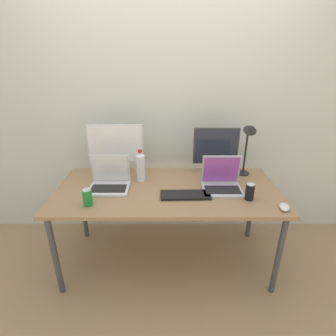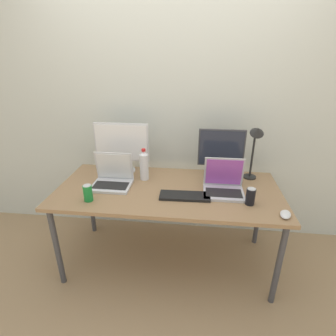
{
  "view_description": "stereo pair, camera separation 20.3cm",
  "coord_description": "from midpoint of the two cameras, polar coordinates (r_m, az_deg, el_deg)",
  "views": [
    {
      "loc": [
        0.01,
        -1.86,
        1.74
      ],
      "look_at": [
        0.0,
        0.0,
        0.92
      ],
      "focal_mm": 28.0,
      "sensor_mm": 36.0,
      "label": 1
    },
    {
      "loc": [
        0.21,
        -1.85,
        1.74
      ],
      "look_at": [
        0.0,
        0.0,
        0.92
      ],
      "focal_mm": 28.0,
      "sensor_mm": 36.0,
      "label": 2
    }
  ],
  "objects": [
    {
      "name": "desk_lamp",
      "position": [
        2.27,
        20.97,
        5.24
      ],
      "size": [
        0.11,
        0.18,
        0.49
      ],
      "color": "black",
      "rests_on": "work_desk"
    },
    {
      "name": "soda_can_by_laptop",
      "position": [
        1.99,
        20.37,
        -5.91
      ],
      "size": [
        0.07,
        0.07,
        0.13
      ],
      "color": "black",
      "rests_on": "work_desk"
    },
    {
      "name": "soda_can_near_keyboard",
      "position": [
        1.98,
        -14.26,
        -5.37
      ],
      "size": [
        0.07,
        0.07,
        0.13
      ],
      "color": "#197F33",
      "rests_on": "work_desk"
    },
    {
      "name": "wall_back",
      "position": [
        2.49,
        3.99,
        13.5
      ],
      "size": [
        7.0,
        0.08,
        2.6
      ],
      "primitive_type": "cube",
      "color": "silver",
      "rests_on": "ground"
    },
    {
      "name": "laptop_secondary",
      "position": [
        2.1,
        14.75,
        -3.62
      ],
      "size": [
        0.31,
        0.25,
        0.27
      ],
      "color": "#B7B7BC",
      "rests_on": "work_desk"
    },
    {
      "name": "mouse_by_keyboard",
      "position": [
        1.97,
        26.99,
        -9.07
      ],
      "size": [
        0.1,
        0.13,
        0.03
      ],
      "primitive_type": "ellipsoid",
      "rotation": [
        0.0,
        0.0,
        -0.33
      ],
      "color": "silver",
      "rests_on": "work_desk"
    },
    {
      "name": "monitor_left",
      "position": [
        2.35,
        -7.6,
        4.7
      ],
      "size": [
        0.48,
        0.22,
        0.45
      ],
      "color": "silver",
      "rests_on": "work_desk"
    },
    {
      "name": "laptop_silver",
      "position": [
        2.17,
        -9.39,
        -2.21
      ],
      "size": [
        0.31,
        0.25,
        0.26
      ],
      "color": "silver",
      "rests_on": "work_desk"
    },
    {
      "name": "monitor_center",
      "position": [
        2.28,
        13.98,
        3.32
      ],
      "size": [
        0.39,
        0.19,
        0.43
      ],
      "color": "#38383D",
      "rests_on": "work_desk"
    },
    {
      "name": "water_bottle",
      "position": [
        2.22,
        -2.62,
        0.52
      ],
      "size": [
        0.08,
        0.08,
        0.28
      ],
      "color": "silver",
      "rests_on": "work_desk"
    },
    {
      "name": "ground_plane",
      "position": [
        2.55,
        2.42,
        -19.39
      ],
      "size": [
        16.0,
        16.0,
        0.0
      ],
      "primitive_type": "plane",
      "color": "#9E7F5B"
    },
    {
      "name": "keyboard_main",
      "position": [
        2.0,
        6.6,
        -6.15
      ],
      "size": [
        0.38,
        0.15,
        0.02
      ],
      "primitive_type": "cube",
      "rotation": [
        0.0,
        0.0,
        0.03
      ],
      "color": "black",
      "rests_on": "work_desk"
    },
    {
      "name": "work_desk",
      "position": [
        2.14,
        2.73,
        -5.88
      ],
      "size": [
        1.78,
        0.81,
        0.74
      ],
      "color": "#424247",
      "rests_on": "ground"
    }
  ]
}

